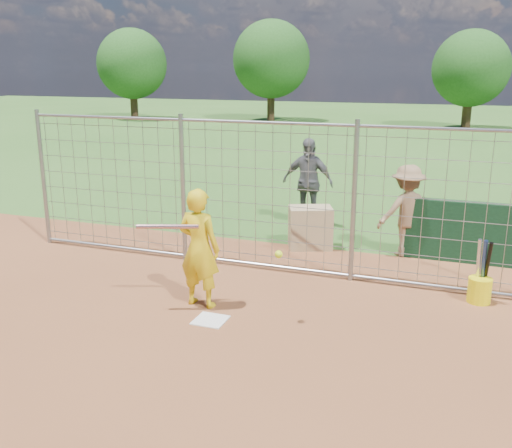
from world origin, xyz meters
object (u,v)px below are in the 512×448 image
at_px(bucket_with_bats, 480,287).
at_px(bystander_c, 407,211).
at_px(bystander_b, 308,182).
at_px(batter, 199,248).
at_px(equipment_bin, 310,228).

bearing_deg(bucket_with_bats, bystander_c, 124.24).
relative_size(bystander_b, bucket_with_bats, 1.97).
height_order(batter, bystander_c, batter).
relative_size(batter, bystander_c, 1.04).
bearing_deg(batter, equipment_bin, -98.33).
bearing_deg(bystander_c, equipment_bin, -28.86).
height_order(batter, equipment_bin, batter).
xyz_separation_m(bystander_b, bucket_with_bats, (3.52, -3.26, -0.72)).
bearing_deg(bystander_b, equipment_bin, -68.90).
height_order(equipment_bin, bucket_with_bats, bucket_with_bats).
bearing_deg(bystander_b, batter, -89.93).
bearing_deg(bystander_b, bystander_c, -28.00).
xyz_separation_m(batter, equipment_bin, (0.79, 3.22, -0.47)).
height_order(batter, bystander_b, bystander_b).
distance_m(bystander_c, equipment_bin, 1.81).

